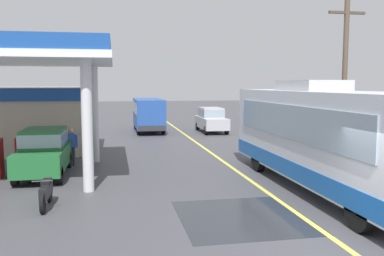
{
  "coord_description": "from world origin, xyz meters",
  "views": [
    {
      "loc": [
        -4.91,
        -8.12,
        3.55
      ],
      "look_at": [
        -1.5,
        10.0,
        1.6
      ],
      "focal_mm": 38.83,
      "sensor_mm": 36.0,
      "label": 1
    }
  ],
  "objects": [
    {
      "name": "gas_station_roadside",
      "position": [
        -9.49,
        12.7,
        2.63
      ],
      "size": [
        9.1,
        11.95,
        5.1
      ],
      "color": "#194799",
      "rests_on": "ground"
    },
    {
      "name": "lane_divider_stripe",
      "position": [
        0.0,
        15.0,
        0.0
      ],
      "size": [
        0.16,
        50.0,
        0.01
      ],
      "primitive_type": "cube",
      "color": "#D8CC4C",
      "rests_on": "ground"
    },
    {
      "name": "wet_puddle_patch",
      "position": [
        -1.58,
        2.27,
        0.0
      ],
      "size": [
        3.38,
        3.55,
        0.01
      ],
      "primitive_type": "cube",
      "color": "#26282D",
      "rests_on": "ground"
    },
    {
      "name": "pedestrian_by_shop",
      "position": [
        -8.65,
        9.56,
        0.93
      ],
      "size": [
        0.55,
        0.22,
        1.66
      ],
      "color": "#33333F",
      "rests_on": "ground"
    },
    {
      "name": "ground",
      "position": [
        0.0,
        20.0,
        0.0
      ],
      "size": [
        120.0,
        120.0,
        0.0
      ],
      "primitive_type": "plane",
      "color": "#424247"
    },
    {
      "name": "car_at_pump",
      "position": [
        -7.62,
        8.6,
        1.01
      ],
      "size": [
        1.7,
        4.2,
        1.82
      ],
      "color": "#1E602D",
      "rests_on": "ground"
    },
    {
      "name": "coach_bus_main",
      "position": [
        1.98,
        4.57,
        1.72
      ],
      "size": [
        2.6,
        11.04,
        3.69
      ],
      "color": "silver",
      "rests_on": "ground"
    },
    {
      "name": "utility_pole_roadside",
      "position": [
        5.72,
        9.76,
        3.89
      ],
      "size": [
        1.8,
        0.24,
        7.43
      ],
      "color": "brown",
      "rests_on": "ground"
    },
    {
      "name": "pedestrian_near_pump",
      "position": [
        -6.78,
        10.48,
        0.93
      ],
      "size": [
        0.55,
        0.22,
        1.66
      ],
      "color": "#33333F",
      "rests_on": "ground"
    },
    {
      "name": "minibus_opposing_lane",
      "position": [
        -2.38,
        23.16,
        1.47
      ],
      "size": [
        2.04,
        6.13,
        2.44
      ],
      "color": "#264C9E",
      "rests_on": "ground"
    },
    {
      "name": "car_trailing_behind_bus",
      "position": [
        2.17,
        21.76,
        1.01
      ],
      "size": [
        1.7,
        4.2,
        1.82
      ],
      "color": "#B2B2B7",
      "rests_on": "ground"
    },
    {
      "name": "motorcycle_parked_forecourt",
      "position": [
        -6.89,
        4.17,
        0.44
      ],
      "size": [
        0.55,
        1.8,
        0.92
      ],
      "color": "black",
      "rests_on": "ground"
    }
  ]
}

